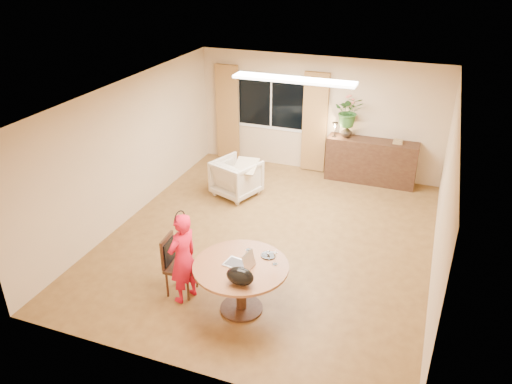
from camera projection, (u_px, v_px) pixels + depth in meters
floor at (270, 238)px, 8.88m from camera, size 6.50×6.50×0.00m
ceiling at (272, 95)px, 7.72m from camera, size 6.50×6.50×0.00m
wall_back at (318, 115)px, 11.03m from camera, size 5.50×0.00×5.50m
wall_left at (129, 150)px, 9.16m from camera, size 0.00×6.50×6.50m
wall_right at (445, 198)px, 7.44m from camera, size 0.00×6.50×6.50m
window at (271, 102)px, 11.27m from camera, size 1.70×0.03×1.30m
curtain_left at (228, 113)px, 11.69m from camera, size 0.55×0.08×2.25m
curtain_right at (315, 123)px, 11.03m from camera, size 0.55×0.08×2.25m
ceiling_panel at (294, 80)px, 8.74m from camera, size 2.20×0.35×0.05m
dining_table at (241, 275)px, 6.91m from camera, size 1.33×1.33×0.76m
dining_chair at (181, 266)px, 7.32m from camera, size 0.48×0.44×0.94m
child at (183, 258)px, 7.08m from camera, size 0.59×0.48×1.41m
laptop at (238, 257)px, 6.79m from camera, size 0.42×0.32×0.26m
tumbler at (249, 253)px, 7.00m from camera, size 0.10×0.10×0.11m
wine_glass at (275, 258)px, 6.81m from camera, size 0.08×0.08×0.20m
pot_lid at (268, 255)px, 7.03m from camera, size 0.22×0.22×0.03m
handbag at (240, 276)px, 6.40m from camera, size 0.42×0.31×0.25m
armchair at (237, 178)px, 10.27m from camera, size 1.06×1.08×0.77m
throw at (246, 162)px, 9.97m from camera, size 0.50×0.59×0.03m
sideboard at (371, 161)px, 10.79m from camera, size 1.92×0.47×0.96m
vase at (347, 132)px, 10.71m from camera, size 0.30×0.30×0.25m
bouquet at (349, 111)px, 10.50m from camera, size 0.70×0.64×0.66m
book_stack at (398, 142)px, 10.40m from camera, size 0.23×0.20×0.08m
desk_lamp at (335, 129)px, 10.72m from camera, size 0.15×0.15×0.33m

